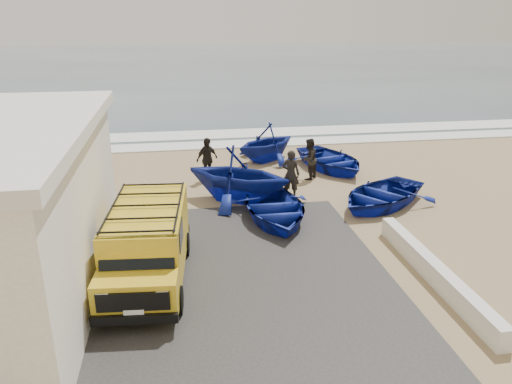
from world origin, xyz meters
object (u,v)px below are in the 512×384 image
parapet (434,272)px  boat_far_left (266,142)px  fisherman_middle (309,159)px  fisherman_back (207,159)px  boat_mid_left (238,174)px  van (147,242)px  boat_mid_right (330,160)px  fisherman_front (291,174)px  boat_near_right (381,195)px  boat_near_left (274,208)px

parapet → boat_far_left: boat_far_left is taller
boat_far_left → fisherman_middle: size_ratio=1.96×
parapet → boat_far_left: bearing=101.0°
fisherman_middle → boat_far_left: bearing=-113.9°
boat_far_left → fisherman_back: bearing=-85.5°
boat_mid_left → fisherman_back: size_ratio=2.19×
van → boat_far_left: 11.62m
boat_mid_right → fisherman_middle: (-1.33, -1.19, 0.43)m
van → boat_far_left: van is taller
fisherman_middle → fisherman_front: bearing=12.2°
boat_near_right → fisherman_middle: fisherman_middle is taller
boat_mid_left → boat_mid_right: bearing=-22.9°
boat_mid_left → fisherman_front: boat_mid_left is taller
boat_far_left → fisherman_front: (0.01, -5.05, 0.03)m
fisherman_middle → boat_near_right: bearing=70.5°
fisherman_front → fisherman_back: (-2.94, 2.59, -0.02)m
boat_far_left → fisherman_middle: (1.25, -2.99, -0.03)m
boat_mid_left → fisherman_middle: size_ratio=2.27×
boat_mid_left → fisherman_back: 2.80m
boat_mid_right → fisherman_front: (-2.57, -3.24, 0.48)m
parapet → fisherman_back: bearing=119.2°
boat_near_right → boat_mid_left: 5.22m
boat_near_right → parapet: bearing=-43.9°
boat_mid_right → boat_near_right: bearing=-100.3°
boat_mid_right → boat_mid_left: bearing=-160.0°
parapet → boat_mid_right: boat_mid_right is taller
fisherman_back → fisherman_front: bearing=-76.0°
boat_near_right → fisherman_middle: bearing=171.1°
fisherman_front → boat_near_right: bearing=-179.0°
van → boat_near_left: (3.99, 3.40, -0.66)m
van → boat_mid_right: size_ratio=1.15×
boat_far_left → boat_near_right: bearing=-10.3°
boat_near_left → boat_mid_right: bearing=55.4°
van → boat_mid_left: 6.18m
van → fisherman_middle: van is taller
boat_mid_left → parapet: bearing=-116.0°
van → fisherman_middle: bearing=55.0°
parapet → fisherman_back: fisherman_back is taller
parapet → van: bearing=170.0°
fisherman_middle → boat_mid_right: bearing=175.2°
parapet → boat_mid_right: bearing=88.3°
fisherman_middle → parapet: bearing=50.0°
boat_mid_right → parapet: bearing=-107.4°
van → parapet: bearing=-5.1°
boat_near_right → fisherman_front: bearing=-150.8°
boat_near_right → boat_far_left: bearing=169.1°
boat_near_left → fisherman_back: (-1.91, 4.64, 0.47)m
van → fisherman_back: 8.30m
boat_near_left → fisherman_front: bearing=63.0°
parapet → fisherman_back: (-5.21, 9.32, 0.62)m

